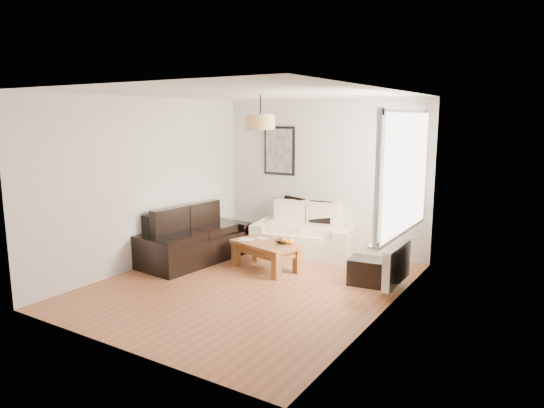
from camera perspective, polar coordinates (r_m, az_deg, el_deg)
The scene contains 21 objects.
floor at distance 6.84m, azimuth -2.69°, elevation -9.45°, with size 4.50×4.50×0.00m, color brown.
ceiling at distance 6.46m, azimuth -2.88°, elevation 12.85°, with size 3.80×4.50×0.00m, color white, non-canonical shape.
wall_back at distance 8.46m, azimuth 5.92°, elevation 3.34°, with size 3.80×0.04×2.60m, color silver, non-canonical shape.
wall_front at distance 4.88m, azimuth -17.99°, elevation -2.12°, with size 3.80×0.04×2.60m, color silver, non-canonical shape.
wall_left at distance 7.75m, azimuth -14.43°, elevation 2.46°, with size 0.04×4.50×2.60m, color silver, non-canonical shape.
wall_right at distance 5.68m, azimuth 13.21°, elevation -0.20°, with size 0.04×4.50×2.60m, color silver, non-canonical shape.
window_bay at distance 6.40m, azimuth 15.29°, elevation 3.57°, with size 0.14×1.90×1.60m, color white, non-canonical shape.
radiator at distance 6.66m, azimuth 14.47°, elevation -6.89°, with size 0.10×0.90×0.52m, color white.
poster at distance 8.80m, azimuth 0.87°, elevation 6.27°, with size 0.62×0.04×0.87m, color black, non-canonical shape.
pendant_shade at distance 6.70m, azimuth -1.37°, elevation 9.60°, with size 0.40×0.40×0.20m, color tan.
loveseat_cream at distance 8.24m, azimuth 3.78°, elevation -3.10°, with size 1.65×0.90×0.82m, color beige, non-canonical shape.
sofa_leather at distance 7.96m, azimuth -9.16°, elevation -3.73°, with size 1.87×0.91×0.81m, color black, non-canonical shape.
coffee_table at distance 7.43m, azimuth -0.72°, elevation -6.13°, with size 1.04×0.57×0.43m, color brown, non-canonical shape.
ottoman at distance 6.93m, azimuth 11.74°, elevation -7.81°, with size 0.64×0.41×0.36m, color black.
cushion_left at distance 8.50m, azimuth 2.47°, elevation -0.52°, with size 0.41×0.13×0.41m, color black.
cushion_right at distance 8.25m, azimuth 5.79°, elevation -0.98°, with size 0.38×0.12×0.38m, color black.
fruit_bowl at distance 7.33m, azimuth 1.26°, elevation -4.40°, with size 0.23×0.23×0.06m, color black.
orange_a at distance 7.28m, azimuth 1.71°, elevation -4.41°, with size 0.08×0.08×0.08m, color orange.
orange_b at distance 7.27m, azimuth 2.19°, elevation -4.43°, with size 0.08×0.08×0.08m, color orange.
orange_c at distance 7.34m, azimuth 1.36°, elevation -4.28°, with size 0.09×0.09×0.09m, color #EA4C13.
papers at distance 7.55m, azimuth -2.98°, elevation -4.18°, with size 0.22×0.15×0.01m, color beige.
Camera 1 is at (3.67, -5.30, 2.29)m, focal length 32.05 mm.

